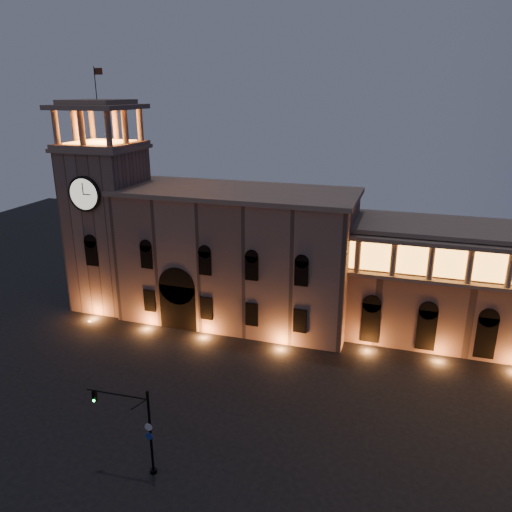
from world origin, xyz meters
name	(u,v)px	position (x,y,z in m)	size (l,w,h in m)	color
ground	(182,412)	(0.00, 0.00, 0.00)	(160.00, 160.00, 0.00)	black
government_building	(236,256)	(-2.08, 21.93, 8.77)	(30.80, 12.80, 17.60)	#7E6152
clock_tower	(108,220)	(-20.50, 20.98, 12.50)	(9.80, 9.80, 32.40)	#7E6152
traffic_light	(139,429)	(0.33, -8.03, 4.05)	(5.62, 0.71, 7.72)	black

